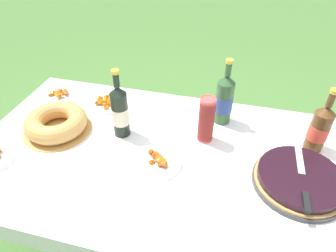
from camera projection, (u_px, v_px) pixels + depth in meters
name	position (u px, v px, depth m)	size (l,w,h in m)	color
ground_plane	(176.00, 247.00, 1.78)	(16.00, 16.00, 0.00)	#4C7A38
garden_table	(179.00, 168.00, 1.36)	(1.88, 0.97, 0.74)	brown
tablecloth	(179.00, 160.00, 1.33)	(1.89, 0.98, 0.10)	white
berry_tart	(300.00, 180.00, 1.18)	(0.36, 0.36, 0.06)	#38383D
serving_knife	(303.00, 179.00, 1.14)	(0.03, 0.38, 0.01)	silver
bundt_cake	(56.00, 122.00, 1.44)	(0.33, 0.33, 0.10)	tan
cup_stack	(206.00, 120.00, 1.35)	(0.07, 0.07, 0.23)	#E04C47
cider_bottle_green	(224.00, 99.00, 1.45)	(0.09, 0.09, 0.34)	#2D562D
cider_bottle_amber	(320.00, 128.00, 1.30)	(0.09, 0.09, 0.31)	brown
juice_bottle_red	(120.00, 111.00, 1.37)	(0.08, 0.08, 0.34)	black
snack_plate_near	(61.00, 93.00, 1.71)	(0.21, 0.21, 0.06)	white
snack_plate_left	(106.00, 102.00, 1.64)	(0.22, 0.22, 0.06)	white
snack_plate_far	(158.00, 161.00, 1.28)	(0.22, 0.22, 0.06)	white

